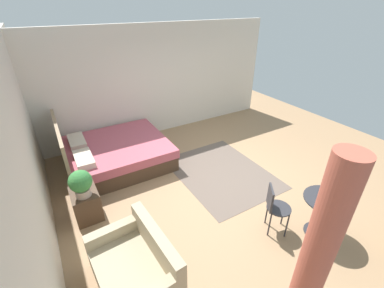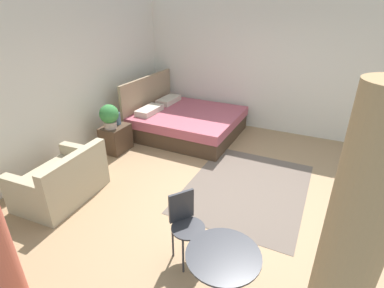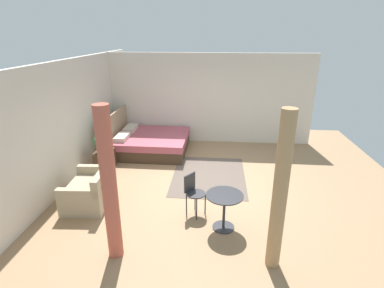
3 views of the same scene
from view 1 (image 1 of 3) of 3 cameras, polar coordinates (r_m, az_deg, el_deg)
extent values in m
cube|color=#9E7A56|center=(5.40, 7.50, -8.31)|extent=(8.84, 9.44, 0.02)
cube|color=silver|center=(3.80, -33.12, -5.24)|extent=(8.84, 0.12, 2.82)
cube|color=silver|center=(7.05, -6.65, 13.82)|extent=(0.12, 6.44, 2.82)
cube|color=#66564C|center=(5.63, 6.55, -6.31)|extent=(2.31, 1.79, 0.01)
cube|color=#473323|center=(6.06, -15.87, -2.76)|extent=(1.90, 2.08, 0.33)
cube|color=#B25160|center=(5.93, -16.20, -0.62)|extent=(1.94, 2.12, 0.19)
cube|color=#997F60|center=(5.75, -26.59, -1.74)|extent=(1.94, 0.08, 1.20)
cube|color=beige|center=(5.41, -22.86, -3.06)|extent=(0.68, 0.33, 0.12)
cube|color=beige|center=(6.14, -24.18, 0.57)|extent=(0.68, 0.33, 0.12)
cube|color=tan|center=(3.75, -12.75, -26.41)|extent=(1.27, 0.91, 0.42)
cube|color=tan|center=(3.51, -7.94, -20.54)|extent=(1.22, 0.21, 0.36)
cube|color=tan|center=(3.85, -16.54, -17.94)|extent=(0.19, 0.84, 0.18)
cube|color=#473323|center=(4.80, -22.40, -12.15)|extent=(0.55, 0.42, 0.52)
cylinder|color=tan|center=(4.53, -23.00, -9.81)|extent=(0.24, 0.24, 0.13)
sphere|color=#387F3D|center=(4.40, -23.55, -7.58)|extent=(0.36, 0.36, 0.36)
cylinder|color=slate|center=(4.68, -23.54, -7.76)|extent=(0.11, 0.11, 0.24)
cylinder|color=#2D2D33|center=(4.81, 25.92, -17.08)|extent=(0.40, 0.40, 0.02)
cylinder|color=#2D2D33|center=(4.60, 26.82, -14.22)|extent=(0.05, 0.05, 0.67)
cylinder|color=#2D2D33|center=(4.38, 27.83, -10.88)|extent=(0.67, 0.67, 0.02)
cylinder|color=#2D2D33|center=(4.41, 20.28, -16.69)|extent=(0.02, 0.02, 0.45)
cylinder|color=#2D2D33|center=(4.58, 19.55, -14.37)|extent=(0.02, 0.02, 0.45)
cylinder|color=#2D2D33|center=(4.34, 16.81, -16.79)|extent=(0.02, 0.02, 0.45)
cylinder|color=#2D2D33|center=(4.52, 16.24, -14.42)|extent=(0.02, 0.02, 0.45)
cylinder|color=#2D2D33|center=(4.30, 18.71, -13.31)|extent=(0.52, 0.52, 0.02)
cube|color=#2D2D33|center=(4.14, 16.97, -11.37)|extent=(0.26, 0.20, 0.36)
cylinder|color=#C15B47|center=(2.58, 24.21, -26.06)|extent=(0.23, 0.23, 2.48)
camera|label=2|loc=(3.85, 63.23, 4.33)|focal=27.33mm
camera|label=3|loc=(4.41, 104.35, -6.12)|focal=27.94mm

